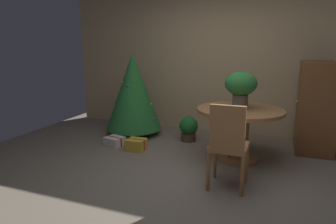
% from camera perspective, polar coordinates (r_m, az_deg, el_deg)
% --- Properties ---
extents(ground_plane, '(6.60, 6.60, 0.00)m').
position_cam_1_polar(ground_plane, '(3.53, 4.30, -13.11)').
color(ground_plane, '#756B5B').
extents(back_wall_panel, '(6.00, 0.10, 2.60)m').
position_cam_1_polar(back_wall_panel, '(5.34, 11.45, 9.91)').
color(back_wall_panel, tan).
rests_on(back_wall_panel, ground_plane).
extents(round_dining_table, '(1.14, 1.14, 0.72)m').
position_cam_1_polar(round_dining_table, '(4.07, 13.64, -2.32)').
color(round_dining_table, '#9E6B3D').
rests_on(round_dining_table, ground_plane).
extents(flower_vase, '(0.42, 0.42, 0.49)m').
position_cam_1_polar(flower_vase, '(3.99, 13.87, 4.98)').
color(flower_vase, '#665B51').
rests_on(flower_vase, round_dining_table).
extents(wooden_chair_near, '(0.40, 0.39, 0.96)m').
position_cam_1_polar(wooden_chair_near, '(3.20, 11.51, -5.81)').
color(wooden_chair_near, '#9E6B3D').
rests_on(wooden_chair_near, ground_plane).
extents(holiday_tree, '(0.96, 0.96, 1.42)m').
position_cam_1_polar(holiday_tree, '(5.14, -6.73, 3.95)').
color(holiday_tree, brown).
rests_on(holiday_tree, ground_plane).
extents(gift_box_cream, '(0.33, 0.29, 0.13)m').
position_cam_1_polar(gift_box_cream, '(4.75, -10.26, -5.56)').
color(gift_box_cream, silver).
rests_on(gift_box_cream, ground_plane).
extents(gift_box_gold, '(0.27, 0.24, 0.17)m').
position_cam_1_polar(gift_box_gold, '(4.48, -6.16, -6.27)').
color(gift_box_gold, gold).
rests_on(gift_box_gold, ground_plane).
extents(wooden_cabinet, '(0.53, 0.74, 1.32)m').
position_cam_1_polar(wooden_cabinet, '(4.82, 26.73, 0.84)').
color(wooden_cabinet, brown).
rests_on(wooden_cabinet, ground_plane).
extents(potted_plant, '(0.30, 0.30, 0.41)m').
position_cam_1_polar(potted_plant, '(4.85, 4.00, -3.13)').
color(potted_plant, '#4C382D').
rests_on(potted_plant, ground_plane).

